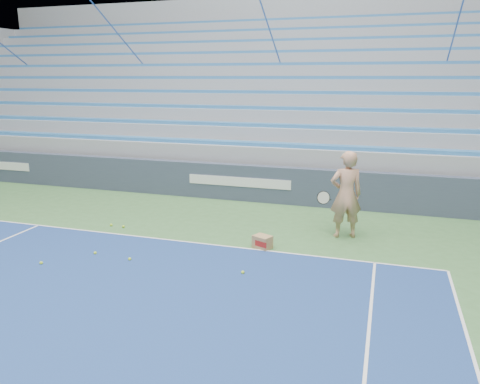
% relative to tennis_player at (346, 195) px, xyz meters
% --- Properties ---
extents(sponsor_barrier, '(30.00, 0.32, 1.10)m').
position_rel_tennis_player_xyz_m(sponsor_barrier, '(-3.35, 2.52, -0.48)').
color(sponsor_barrier, '#374053').
rests_on(sponsor_barrier, ground).
extents(bleachers, '(31.00, 9.15, 7.30)m').
position_rel_tennis_player_xyz_m(bleachers, '(-3.36, 8.24, 1.33)').
color(bleachers, '#95989E').
rests_on(bleachers, ground).
extents(tennis_player, '(1.04, 0.98, 2.05)m').
position_rel_tennis_player_xyz_m(tennis_player, '(0.00, 0.00, 0.00)').
color(tennis_player, tan).
rests_on(tennis_player, ground).
extents(ball_box, '(0.46, 0.42, 0.29)m').
position_rel_tennis_player_xyz_m(ball_box, '(-1.64, -1.31, -0.88)').
color(ball_box, '#A27D4E').
rests_on(ball_box, ground).
extents(tennis_ball_0, '(0.07, 0.07, 0.07)m').
position_rel_tennis_player_xyz_m(tennis_ball_0, '(-5.33, -0.97, -0.99)').
color(tennis_ball_0, '#BBE42E').
rests_on(tennis_ball_0, ground).
extents(tennis_ball_1, '(0.07, 0.07, 0.07)m').
position_rel_tennis_player_xyz_m(tennis_ball_1, '(-4.06, -2.84, -0.99)').
color(tennis_ball_1, '#BBE42E').
rests_on(tennis_ball_1, ground).
extents(tennis_ball_2, '(0.07, 0.07, 0.07)m').
position_rel_tennis_player_xyz_m(tennis_ball_2, '(-5.69, -0.95, -0.99)').
color(tennis_ball_2, '#BBE42E').
rests_on(tennis_ball_2, ground).
extents(tennis_ball_3, '(0.07, 0.07, 0.07)m').
position_rel_tennis_player_xyz_m(tennis_ball_3, '(-4.94, -2.75, -0.99)').
color(tennis_ball_3, '#BBE42E').
rests_on(tennis_ball_3, ground).
extents(tennis_ball_4, '(0.07, 0.07, 0.07)m').
position_rel_tennis_player_xyz_m(tennis_ball_4, '(-5.65, -3.55, -0.99)').
color(tennis_ball_4, '#BBE42E').
rests_on(tennis_ball_4, ground).
extents(tennis_ball_5, '(0.07, 0.07, 0.07)m').
position_rel_tennis_player_xyz_m(tennis_ball_5, '(-1.64, -2.78, -0.99)').
color(tennis_ball_5, '#BBE42E').
rests_on(tennis_ball_5, ground).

